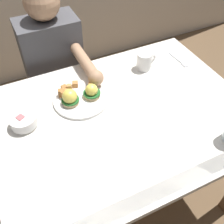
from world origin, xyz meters
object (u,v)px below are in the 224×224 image
object	(u,v)px
dining_table	(122,129)
diner_person	(56,67)
fruit_bowl	(23,121)
coffee_mug	(145,61)
fork	(179,60)
eggs_benedict_plate	(79,97)

from	to	relation	value
dining_table	diner_person	xyz separation A→B (m)	(-0.15, 0.60, 0.02)
fruit_bowl	diner_person	distance (m)	0.56
fruit_bowl	coffee_mug	xyz separation A→B (m)	(0.69, 0.13, 0.02)
dining_table	coffee_mug	size ratio (longest dim) A/B	10.77
fruit_bowl	fork	size ratio (longest dim) A/B	0.77
fork	eggs_benedict_plate	bearing A→B (deg)	-174.54
coffee_mug	dining_table	bearing A→B (deg)	-135.25
eggs_benedict_plate	coffee_mug	size ratio (longest dim) A/B	2.42
coffee_mug	fork	distance (m)	0.22
fruit_bowl	coffee_mug	bearing A→B (deg)	11.00
eggs_benedict_plate	fork	size ratio (longest dim) A/B	1.73
dining_table	fork	xyz separation A→B (m)	(0.48, 0.23, 0.11)
dining_table	eggs_benedict_plate	bearing A→B (deg)	131.20
dining_table	fork	world-z (taller)	fork
diner_person	coffee_mug	bearing A→B (deg)	-39.12
fruit_bowl	fork	world-z (taller)	fruit_bowl
fruit_bowl	dining_table	bearing A→B (deg)	-16.41
dining_table	coffee_mug	xyz separation A→B (m)	(0.26, 0.26, 0.16)
eggs_benedict_plate	fruit_bowl	xyz separation A→B (m)	(-0.28, -0.05, 0.00)
fruit_bowl	diner_person	xyz separation A→B (m)	(0.28, 0.47, -0.12)
coffee_mug	diner_person	size ratio (longest dim) A/B	0.10
eggs_benedict_plate	fruit_bowl	world-z (taller)	eggs_benedict_plate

